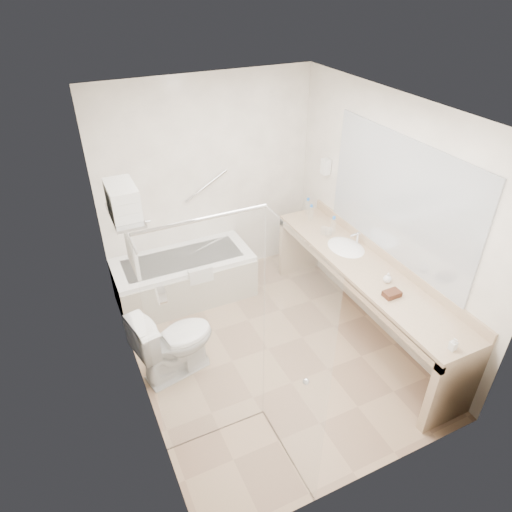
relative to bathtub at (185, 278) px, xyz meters
name	(u,v)px	position (x,y,z in m)	size (l,w,h in m)	color
floor	(268,349)	(0.50, -1.24, -0.28)	(3.20, 3.20, 0.00)	tan
ceiling	(273,111)	(0.50, -1.24, 2.22)	(2.60, 3.20, 0.10)	white
wall_back	(209,184)	(0.50, 0.36, 0.97)	(2.60, 0.10, 2.50)	white
wall_front	(382,369)	(0.50, -2.84, 0.97)	(2.60, 0.10, 2.50)	white
wall_left	(127,286)	(-0.80, -1.24, 0.97)	(0.10, 3.20, 2.50)	white
wall_right	(384,220)	(1.80, -1.24, 0.97)	(0.10, 3.20, 2.50)	white
bathtub	(185,278)	(0.00, 0.00, 0.00)	(1.60, 0.73, 0.59)	white
grab_bar_short	(133,224)	(-0.45, 0.32, 0.67)	(0.03, 0.03, 0.40)	silver
grab_bar_long	(206,186)	(0.45, 0.32, 0.97)	(0.03, 0.03, 0.60)	silver
shower_enclosure	(250,351)	(-0.13, -2.16, 0.79)	(0.96, 0.91, 2.11)	silver
towel_shelf	(124,209)	(-0.67, -0.89, 1.48)	(0.24, 0.55, 0.81)	silver
vanity_counter	(363,283)	(1.52, -1.39, 0.36)	(0.55, 2.70, 0.95)	tan
sink	(346,250)	(1.55, -0.99, 0.54)	(0.40, 0.52, 0.14)	white
faucet	(358,238)	(1.70, -0.99, 0.65)	(0.03, 0.03, 0.14)	silver
mirror	(399,199)	(1.79, -1.39, 1.27)	(0.02, 2.00, 1.20)	#A8AEB5
hairdryer_unit	(326,167)	(1.75, -0.19, 1.17)	(0.08, 0.10, 0.18)	silver
toilet	(175,342)	(-0.45, -1.12, 0.11)	(0.44, 0.79, 0.78)	white
amenity_basket	(392,294)	(1.44, -1.88, 0.60)	(0.16, 0.11, 0.05)	#4F2B1C
soap_bottle_a	(453,347)	(1.43, -2.64, 0.60)	(0.05, 0.12, 0.05)	silver
soap_bottle_b	(387,279)	(1.55, -1.69, 0.62)	(0.08, 0.10, 0.08)	silver
water_bottle_left	(308,207)	(1.57, -0.14, 0.67)	(0.06, 0.06, 0.21)	silver
water_bottle_mid	(311,213)	(1.53, -0.29, 0.67)	(0.06, 0.06, 0.20)	silver
water_bottle_right	(333,226)	(1.58, -0.68, 0.67)	(0.07, 0.07, 0.22)	silver
drinking_glass_near	(324,231)	(1.49, -0.64, 0.62)	(0.07, 0.07, 0.09)	silver
drinking_glass_far	(329,233)	(1.51, -0.71, 0.62)	(0.08, 0.08, 0.10)	silver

